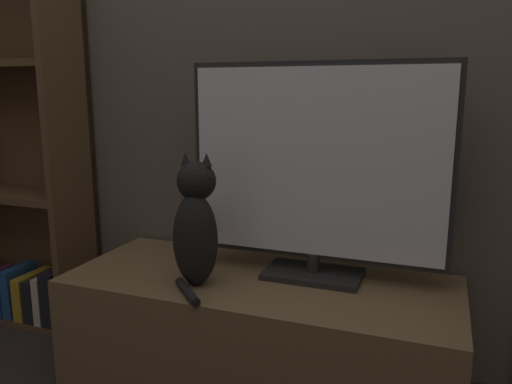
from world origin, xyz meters
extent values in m
cube|color=#60564C|center=(0.00, 1.22, 1.30)|extent=(4.80, 0.05, 2.60)
cube|color=brown|center=(0.00, 0.90, 0.20)|extent=(1.35, 0.56, 0.41)
cube|color=black|center=(0.17, 0.99, 0.42)|extent=(0.34, 0.20, 0.02)
cylinder|color=black|center=(0.17, 0.99, 0.46)|extent=(0.04, 0.04, 0.07)
cube|color=black|center=(0.17, 0.99, 0.81)|extent=(0.90, 0.02, 0.67)
cube|color=white|center=(0.17, 0.98, 0.81)|extent=(0.86, 0.01, 0.64)
ellipsoid|color=black|center=(-0.18, 0.78, 0.57)|extent=(0.17, 0.16, 0.31)
ellipsoid|color=olive|center=(-0.19, 0.82, 0.55)|extent=(0.09, 0.06, 0.17)
sphere|color=black|center=(-0.18, 0.80, 0.76)|extent=(0.15, 0.15, 0.13)
cone|color=black|center=(-0.22, 0.80, 0.83)|extent=(0.04, 0.04, 0.04)
cone|color=black|center=(-0.15, 0.81, 0.83)|extent=(0.04, 0.04, 0.04)
cylinder|color=black|center=(-0.16, 0.68, 0.42)|extent=(0.15, 0.15, 0.03)
cube|color=brown|center=(-0.91, 1.05, 0.88)|extent=(0.03, 0.28, 1.75)
cube|color=brown|center=(-1.23, 1.18, 0.88)|extent=(0.66, 0.03, 1.75)
cube|color=brown|center=(-1.23, 1.05, 0.01)|extent=(0.60, 0.25, 0.03)
cube|color=brown|center=(-1.23, 1.05, 0.59)|extent=(0.60, 0.25, 0.03)
cube|color=brown|center=(-1.23, 1.05, 1.16)|extent=(0.60, 0.25, 0.03)
cube|color=navy|center=(-1.29, 1.01, 0.12)|extent=(0.06, 0.17, 0.19)
cube|color=navy|center=(-1.23, 1.02, 0.14)|extent=(0.05, 0.18, 0.23)
cube|color=#B79323|center=(-1.16, 1.03, 0.13)|extent=(0.05, 0.21, 0.20)
cube|color=black|center=(-1.10, 1.01, 0.13)|extent=(0.05, 0.17, 0.19)
cube|color=beige|center=(-1.05, 1.02, 0.14)|extent=(0.04, 0.20, 0.22)
cube|color=black|center=(-1.00, 1.01, 0.15)|extent=(0.07, 0.17, 0.25)
camera|label=1|loc=(0.57, -0.64, 1.05)|focal=35.00mm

